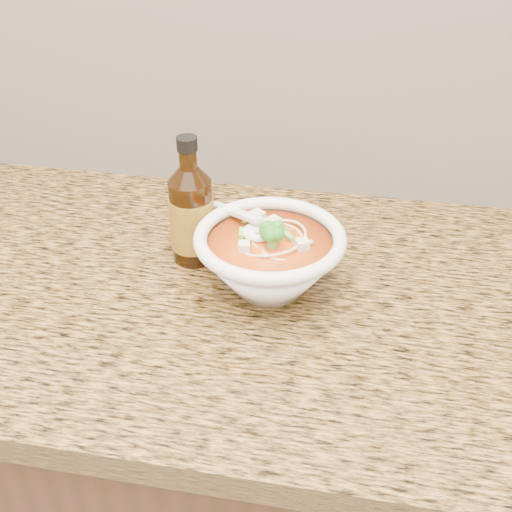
# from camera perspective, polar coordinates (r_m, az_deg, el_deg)

# --- Properties ---
(cabinet) EXTENTS (4.00, 0.65, 0.86)m
(cabinet) POSITION_cam_1_polar(r_m,az_deg,el_deg) (1.31, -2.45, -18.95)
(cabinet) COLOR #362210
(cabinet) RESTS_ON ground
(counter_slab) EXTENTS (4.00, 0.68, 0.04)m
(counter_slab) POSITION_cam_1_polar(r_m,az_deg,el_deg) (0.98, -3.08, -3.08)
(counter_slab) COLOR #9D6F39
(counter_slab) RESTS_ON cabinet
(soup_bowl) EXTENTS (0.22, 0.22, 0.12)m
(soup_bowl) POSITION_cam_1_polar(r_m,az_deg,el_deg) (0.92, 1.22, -0.39)
(soup_bowl) COLOR white
(soup_bowl) RESTS_ON counter_slab
(hot_sauce_bottle) EXTENTS (0.09, 0.09, 0.21)m
(hot_sauce_bottle) POSITION_cam_1_polar(r_m,az_deg,el_deg) (0.98, -5.74, 3.63)
(hot_sauce_bottle) COLOR #391D07
(hot_sauce_bottle) RESTS_ON counter_slab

